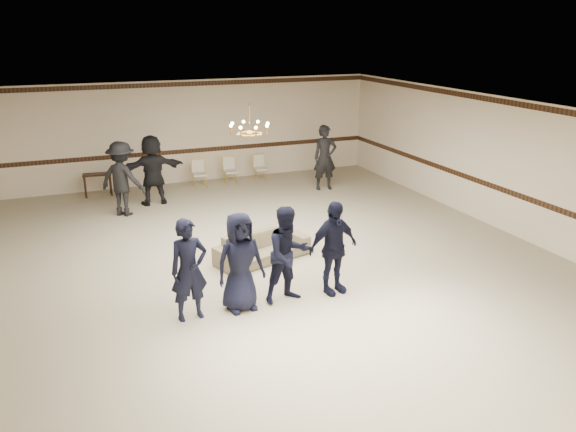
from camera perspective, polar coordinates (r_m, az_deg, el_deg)
name	(u,v)px	position (r m, az deg, el deg)	size (l,w,h in m)	color
room	(266,187)	(12.07, -2.20, 2.85)	(12.01, 14.01, 3.21)	tan
chair_rail	(191,151)	(18.75, -9.51, 6.34)	(12.00, 0.02, 0.14)	#3B1F11
crown_molding	(188,84)	(18.44, -9.85, 12.67)	(12.00, 0.02, 0.14)	#3B1F11
chandelier	(249,119)	(12.72, -3.82, 9.51)	(0.94, 0.94, 0.89)	#BA8A3B
boy_a	(189,270)	(9.93, -9.71, -5.23)	(0.65, 0.43, 1.79)	black
boy_b	(240,262)	(10.13, -4.73, -4.53)	(0.87, 0.57, 1.79)	black
boy_c	(288,255)	(10.41, 0.01, -3.82)	(0.87, 0.68, 1.79)	black
boy_d	(333,248)	(10.75, 4.47, -3.13)	(1.05, 0.44, 1.79)	black
settee	(263,247)	(12.40, -2.52, -3.04)	(2.07, 0.81, 0.60)	#6E6449
adult_left	(122,179)	(15.75, -15.99, 3.53)	(1.27, 0.73, 1.97)	black
adult_mid	(152,170)	(16.54, -13.18, 4.45)	(1.82, 0.58, 1.97)	black
adult_right	(325,158)	(17.64, 3.66, 5.75)	(0.72, 0.47, 1.97)	black
banquet_chair_left	(200,174)	(18.13, -8.69, 4.10)	(0.41, 0.41, 0.85)	beige
banquet_chair_mid	(231,171)	(18.37, -5.65, 4.41)	(0.41, 0.41, 0.85)	beige
banquet_chair_right	(261,168)	(18.67, -2.70, 4.71)	(0.41, 0.41, 0.85)	beige
console_table	(98,185)	(17.93, -18.19, 2.94)	(0.80, 0.34, 0.67)	black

